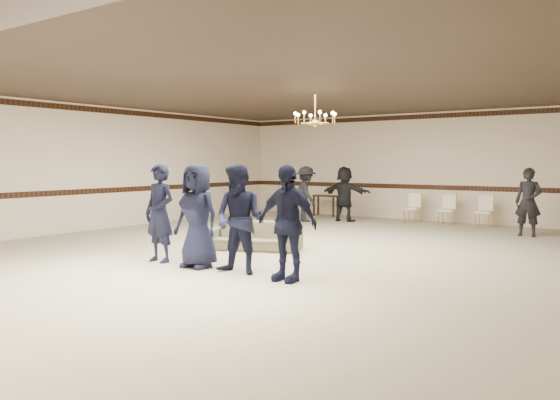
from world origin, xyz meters
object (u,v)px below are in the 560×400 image
Objects in this scene: chandelier at (315,108)px; adult_mid at (345,194)px; banquet_chair_right at (484,212)px; console_table at (326,206)px; banquet_chair_mid at (447,210)px; boy_d at (287,223)px; settee at (253,235)px; boy_b at (197,216)px; boy_a at (160,213)px; adult_left at (306,194)px; adult_right at (528,202)px; banquet_chair_left at (412,208)px; boy_c at (239,219)px.

chandelier is 5.19m from adult_mid.
banquet_chair_right is at bearing -169.78° from adult_mid.
banquet_chair_mid is at bearing -1.43° from console_table.
settee is at bearing 138.04° from boy_d.
boy_a is at bearing 178.37° from boy_b.
adult_left is at bearing 89.55° from settee.
boy_a reaches higher than console_table.
chandelier is 0.49× the size of settee.
adult_right is (5.10, -0.40, 0.00)m from adult_mid.
banquet_chair_left and banquet_chair_right have the same top height.
boy_a is 2.13× the size of console_table.
banquet_chair_left is (0.06, 5.23, -2.45)m from chandelier.
adult_right is at bearing 50.04° from chandelier.
boy_c is at bearing -66.28° from console_table.
banquet_chair_right is at bearing 69.37° from boy_a.
boy_d is 8.52m from banquet_chair_mid.
banquet_chair_mid is at bearing 75.48° from boy_a.
boy_c is at bearing -100.14° from banquet_chair_right.
banquet_chair_left is at bearing 81.95° from boy_a.
adult_mid is 1.90× the size of banquet_chair_mid.
chandelier is at bearing 109.44° from adult_mid.
console_table is (-2.94, 5.43, -2.54)m from chandelier.
adult_mid is at bearing 113.25° from boy_d.
settee is 1.19× the size of adult_mid.
boy_c and boy_d have the same top height.
boy_b reaches higher than adult_mid.
adult_mid is 2.91m from banquet_chair_mid.
boy_d reaches higher than settee.
banquet_chair_mid is (2.24, 8.49, -0.43)m from boy_a.
settee is 7.03m from console_table.
chandelier is at bearing -102.13° from banquet_chair_mid.
chandelier is at bearing -112.05° from banquet_chair_right.
chandelier is 5.78m from banquet_chair_left.
boy_a is 7.72m from adult_mid.
adult_right is at bearing -10.96° from console_table.
boy_a is 2.02× the size of banquet_chair_right.
banquet_chair_mid reaches higher than settee.
settee is 2.25× the size of banquet_chair_right.
banquet_chair_left is (-1.46, 8.49, -0.43)m from boy_d.
banquet_chair_left reaches higher than console_table.
banquet_chair_mid is (-0.46, 8.49, -0.43)m from boy_d.
adult_right is (4.56, 7.30, -0.05)m from boy_a.
adult_mid is 3.87m from banquet_chair_right.
boy_d reaches higher than banquet_chair_mid.
chandelier is 1.10× the size of banquet_chair_left.
boy_b and boy_c have the same top height.
boy_a reaches higher than settee.
boy_a is at bearing -105.41° from banquet_chair_mid.
adult_left reaches higher than banquet_chair_mid.
boy_b is at bearing 0.23° from boy_a.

